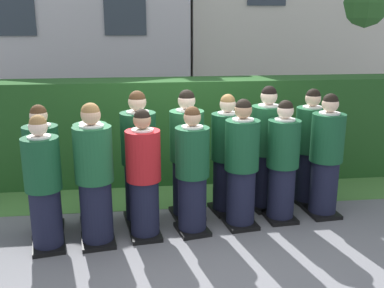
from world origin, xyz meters
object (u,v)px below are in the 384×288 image
at_px(student_in_red_blazer, 144,178).
at_px(student_front_row_3, 192,174).
at_px(student_rear_row_0, 44,173).
at_px(student_rear_row_4, 227,157).
at_px(student_rear_row_3, 187,158).
at_px(student_rear_row_6, 309,150).
at_px(student_front_row_1, 95,179).
at_px(student_rear_row_2, 139,161).
at_px(student_front_row_4, 242,167).
at_px(student_front_row_5, 282,164).
at_px(student_front_row_0, 44,187).
at_px(student_front_row_6, 326,159).
at_px(student_rear_row_5, 266,151).
at_px(student_rear_row_1, 92,169).

xyz_separation_m(student_in_red_blazer, student_front_row_3, (0.58, 0.06, 0.00)).
distance_m(student_rear_row_0, student_rear_row_4, 2.33).
height_order(student_rear_row_3, student_rear_row_6, student_rear_row_3).
height_order(student_front_row_1, student_rear_row_0, student_front_row_1).
bearing_deg(student_rear_row_3, student_rear_row_2, -171.85).
bearing_deg(student_rear_row_4, student_front_row_4, -77.85).
xyz_separation_m(student_front_row_3, student_front_row_5, (1.19, 0.22, 0.00)).
height_order(student_front_row_4, student_rear_row_0, student_front_row_4).
bearing_deg(student_rear_row_0, student_front_row_3, -7.01).
height_order(student_in_red_blazer, student_rear_row_3, student_rear_row_3).
xyz_separation_m(student_rear_row_2, student_rear_row_6, (2.37, 0.35, -0.03)).
distance_m(student_front_row_0, student_rear_row_2, 1.23).
height_order(student_in_red_blazer, student_rear_row_6, student_rear_row_6).
relative_size(student_front_row_6, student_rear_row_3, 0.97).
xyz_separation_m(student_in_red_blazer, student_front_row_6, (2.38, 0.37, 0.04)).
bearing_deg(student_in_red_blazer, student_front_row_1, -169.48).
xyz_separation_m(student_front_row_4, student_front_row_6, (1.17, 0.20, 0.01)).
distance_m(student_rear_row_2, student_rear_row_5, 1.74).
bearing_deg(student_front_row_1, student_rear_row_2, 47.76).
distance_m(student_rear_row_4, student_rear_row_6, 1.23).
relative_size(student_rear_row_0, student_rear_row_5, 0.93).
distance_m(student_front_row_0, student_rear_row_3, 1.82).
bearing_deg(student_front_row_1, student_rear_row_6, 17.59).
bearing_deg(student_front_row_5, student_rear_row_2, 174.68).
height_order(student_front_row_3, student_rear_row_0, student_rear_row_0).
height_order(student_front_row_1, student_front_row_3, student_front_row_1).
distance_m(student_front_row_1, student_rear_row_0, 0.74).
xyz_separation_m(student_rear_row_0, student_rear_row_6, (3.51, 0.53, 0.02)).
height_order(student_front_row_3, student_front_row_4, student_front_row_4).
relative_size(student_in_red_blazer, student_front_row_3, 1.00).
bearing_deg(student_rear_row_1, student_front_row_1, -81.65).
xyz_separation_m(student_rear_row_1, student_rear_row_5, (2.30, 0.33, 0.06)).
xyz_separation_m(student_front_row_1, student_front_row_6, (2.93, 0.47, -0.01)).
bearing_deg(student_front_row_3, student_in_red_blazer, -173.91).
xyz_separation_m(student_front_row_0, student_rear_row_2, (1.06, 0.62, 0.07)).
bearing_deg(student_rear_row_1, student_front_row_3, -14.59).
xyz_separation_m(student_front_row_4, student_front_row_5, (0.56, 0.11, -0.02)).
relative_size(student_front_row_6, student_rear_row_0, 1.03).
xyz_separation_m(student_front_row_3, student_rear_row_3, (-0.01, 0.48, 0.06)).
distance_m(student_front_row_4, student_rear_row_6, 1.28).
bearing_deg(student_rear_row_6, student_in_red_blazer, -160.79).
bearing_deg(student_rear_row_0, student_rear_row_6, 8.57).
xyz_separation_m(student_in_red_blazer, student_front_row_5, (1.77, 0.28, 0.01)).
distance_m(student_front_row_0, student_front_row_3, 1.70).
distance_m(student_front_row_4, student_rear_row_2, 1.29).
distance_m(student_in_red_blazer, student_rear_row_3, 0.79).
height_order(student_front_row_1, student_rear_row_6, student_front_row_1).
height_order(student_in_red_blazer, student_rear_row_5, student_rear_row_5).
distance_m(student_rear_row_0, student_rear_row_3, 1.78).
xyz_separation_m(student_front_row_1, student_rear_row_6, (2.88, 0.91, -0.01)).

